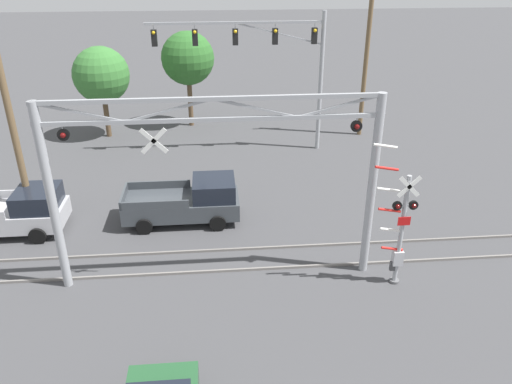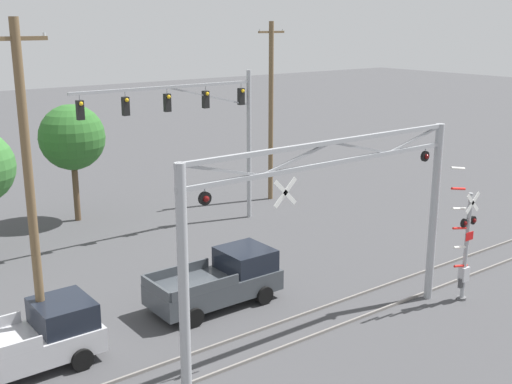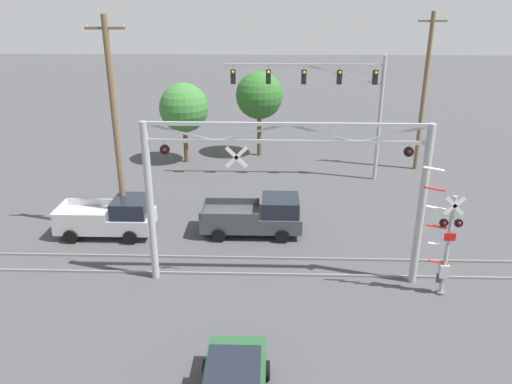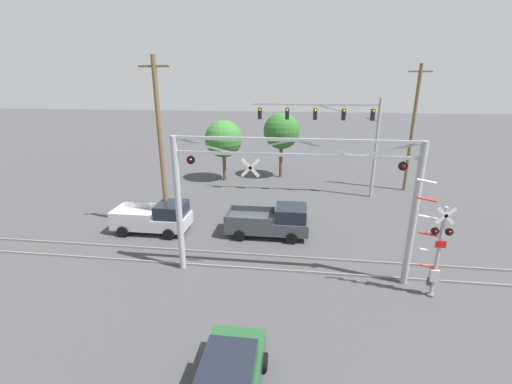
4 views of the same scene
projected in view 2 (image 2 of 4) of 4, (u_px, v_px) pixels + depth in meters
rail_track_near at (319, 333)px, 21.86m from camera, size 80.00×0.08×0.10m
rail_track_far at (292, 318)px, 22.97m from camera, size 80.00×0.08×0.10m
crossing_gantry at (328, 217)px, 20.55m from camera, size 11.16×0.31×6.78m
crossing_signal_mast at (465, 249)px, 24.07m from camera, size 1.78×0.35×5.42m
traffic_signal_span at (206, 120)px, 32.07m from camera, size 9.81×0.39×7.92m
pickup_truck_lead at (221, 280)px, 24.13m from camera, size 5.01×2.36×1.93m
pickup_truck_following at (31, 340)px, 19.60m from camera, size 4.69×2.36×1.93m
utility_pole_left at (30, 193)px, 19.09m from camera, size 1.80×0.28×10.49m
utility_pole_right at (271, 110)px, 37.28m from camera, size 1.80×0.28×10.36m
background_tree_beyond_span at (72, 138)px, 33.33m from camera, size 3.43×3.43×6.23m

